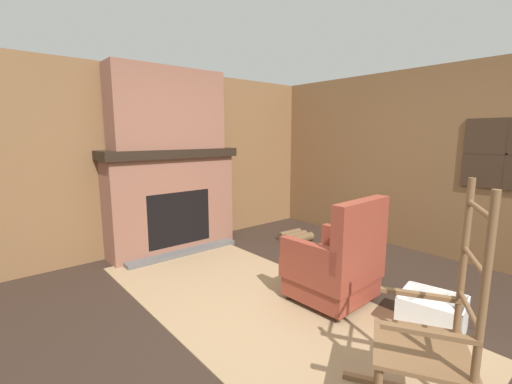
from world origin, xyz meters
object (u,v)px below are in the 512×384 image
at_px(firewood_stack, 296,236).
at_px(armchair, 336,265).
at_px(rocking_chair, 430,350).
at_px(storage_case, 199,144).
at_px(laundry_basket, 432,314).
at_px(oil_lamp_vase, 135,142).

bearing_deg(firewood_stack, armchair, -35.67).
bearing_deg(rocking_chair, storage_case, -41.84).
height_order(laundry_basket, storage_case, storage_case).
distance_m(laundry_basket, storage_case, 3.40).
xyz_separation_m(firewood_stack, oil_lamp_vase, (-0.84, -1.99, 1.39)).
bearing_deg(armchair, storage_case, -2.24).
xyz_separation_m(laundry_basket, storage_case, (-3.15, -0.19, 1.27)).
xyz_separation_m(oil_lamp_vase, storage_case, (0.00, 0.90, -0.04)).
bearing_deg(storage_case, firewood_stack, 52.55).
xyz_separation_m(armchair, laundry_basket, (0.78, 0.19, -0.21)).
relative_size(armchair, oil_lamp_vase, 3.49).
bearing_deg(oil_lamp_vase, laundry_basket, 19.05).
distance_m(oil_lamp_vase, storage_case, 0.90).
bearing_deg(storage_case, oil_lamp_vase, -90.01).
relative_size(laundry_basket, storage_case, 2.16).
bearing_deg(storage_case, rocking_chair, -12.11).
height_order(oil_lamp_vase, storage_case, oil_lamp_vase).
bearing_deg(rocking_chair, firewood_stack, -64.37).
relative_size(oil_lamp_vase, storage_case, 1.17).
distance_m(armchair, rocking_chair, 1.37).
relative_size(rocking_chair, storage_case, 5.38).
height_order(rocking_chair, firewood_stack, rocking_chair).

